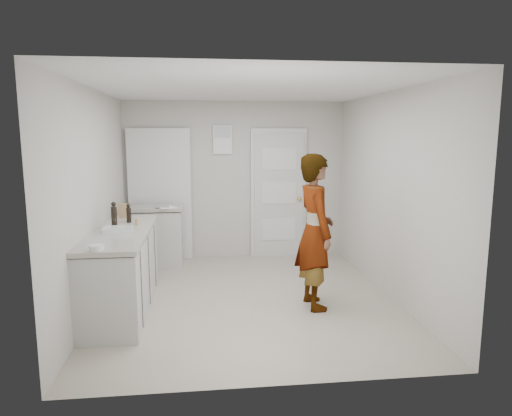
{
  "coord_description": "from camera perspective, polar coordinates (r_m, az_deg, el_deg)",
  "views": [
    {
      "loc": [
        -0.51,
        -5.32,
        1.97
      ],
      "look_at": [
        0.15,
        0.4,
        1.05
      ],
      "focal_mm": 32.0,
      "sensor_mm": 36.0,
      "label": 1
    }
  ],
  "objects": [
    {
      "name": "oil_cruet_b",
      "position": [
        5.45,
        -17.32,
        -0.87
      ],
      "size": [
        0.07,
        0.07,
        0.3
      ],
      "color": "black",
      "rests_on": "main_counter"
    },
    {
      "name": "room_shell",
      "position": [
        7.34,
        -3.91,
        1.65
      ],
      "size": [
        4.0,
        4.0,
        4.0
      ],
      "color": "#B6B3AB",
      "rests_on": "ground"
    },
    {
      "name": "oil_cruet_a",
      "position": [
        5.74,
        -15.62,
        -0.66
      ],
      "size": [
        0.06,
        0.06,
        0.23
      ],
      "color": "black",
      "rests_on": "main_counter"
    },
    {
      "name": "spice_jar",
      "position": [
        5.57,
        -14.6,
        -1.66
      ],
      "size": [
        0.05,
        0.05,
        0.08
      ],
      "primitive_type": "cylinder",
      "color": "tan",
      "rests_on": "main_counter"
    },
    {
      "name": "papers",
      "position": [
        6.81,
        -11.17,
        0.11
      ],
      "size": [
        0.33,
        0.36,
        0.01
      ],
      "primitive_type": "cube",
      "rotation": [
        0.0,
        0.0,
        0.42
      ],
      "color": "white",
      "rests_on": "side_counter"
    },
    {
      "name": "person",
      "position": [
        5.25,
        7.38,
        -2.94
      ],
      "size": [
        0.49,
        0.69,
        1.77
      ],
      "primitive_type": "imported",
      "rotation": [
        0.0,
        0.0,
        1.67
      ],
      "color": "silver",
      "rests_on": "ground"
    },
    {
      "name": "baking_dish",
      "position": [
        5.22,
        -16.88,
        -2.61
      ],
      "size": [
        0.33,
        0.24,
        0.05
      ],
      "rotation": [
        0.0,
        0.0,
        0.08
      ],
      "color": "silver",
      "rests_on": "main_counter"
    },
    {
      "name": "ground",
      "position": [
        5.69,
        -1.06,
        -11.18
      ],
      "size": [
        4.0,
        4.0,
        0.0
      ],
      "primitive_type": "plane",
      "color": "#ACA190",
      "rests_on": "ground"
    },
    {
      "name": "egg_bowl",
      "position": [
        4.45,
        -19.32,
        -4.71
      ],
      "size": [
        0.14,
        0.14,
        0.05
      ],
      "color": "silver",
      "rests_on": "main_counter"
    },
    {
      "name": "side_counter",
      "position": [
        7.08,
        -12.45,
        -3.73
      ],
      "size": [
        0.84,
        0.61,
        0.93
      ],
      "color": "silver",
      "rests_on": "ground"
    },
    {
      "name": "main_counter",
      "position": [
        5.43,
        -16.43,
        -7.84
      ],
      "size": [
        0.64,
        1.96,
        0.93
      ],
      "color": "silver",
      "rests_on": "ground"
    },
    {
      "name": "cake_mix_box",
      "position": [
        6.08,
        -16.31,
        -0.33
      ],
      "size": [
        0.11,
        0.05,
        0.18
      ],
      "primitive_type": "cube",
      "rotation": [
        0.0,
        0.0,
        0.03
      ],
      "color": "#875F43",
      "rests_on": "main_counter"
    }
  ]
}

